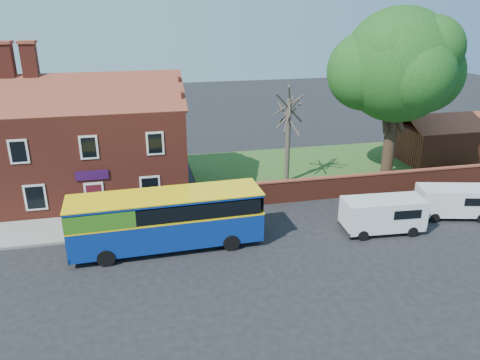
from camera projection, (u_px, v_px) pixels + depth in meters
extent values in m
plane|color=black|center=(225.00, 262.00, 24.72)|extent=(120.00, 120.00, 0.00)
cube|color=gray|center=(95.00, 227.00, 28.54)|extent=(18.00, 3.50, 0.12)
cube|color=slate|center=(93.00, 240.00, 26.93)|extent=(18.00, 0.15, 0.14)
cube|color=#426B28|center=(348.00, 166.00, 39.20)|extent=(26.00, 12.00, 0.04)
cube|color=maroon|center=(96.00, 150.00, 32.65)|extent=(12.00, 8.00, 6.50)
cube|color=brown|center=(86.00, 94.00, 29.31)|extent=(12.30, 4.08, 2.16)
cube|color=brown|center=(91.00, 84.00, 32.96)|extent=(12.30, 4.08, 2.16)
cube|color=maroon|center=(6.00, 61.00, 29.49)|extent=(0.90, 0.90, 2.20)
cube|color=maroon|center=(30.00, 61.00, 29.78)|extent=(0.90, 0.90, 2.20)
cube|color=black|center=(89.00, 147.00, 28.49)|extent=(1.10, 0.06, 1.50)
cube|color=#4C0F19|center=(95.00, 200.00, 29.72)|extent=(0.95, 0.04, 2.10)
cube|color=silver|center=(95.00, 199.00, 29.72)|extent=(1.20, 0.06, 2.30)
cube|color=#2F0D3C|center=(92.00, 175.00, 29.10)|extent=(2.00, 0.06, 0.60)
cube|color=maroon|center=(385.00, 183.00, 33.47)|extent=(22.00, 0.30, 1.50)
cube|color=brown|center=(386.00, 173.00, 33.18)|extent=(22.00, 0.38, 0.10)
cube|color=maroon|center=(446.00, 143.00, 40.50)|extent=(8.00, 5.00, 3.00)
cube|color=brown|center=(459.00, 123.00, 38.63)|extent=(8.20, 2.56, 1.24)
cube|color=brown|center=(441.00, 116.00, 40.91)|extent=(8.20, 2.56, 1.24)
cube|color=navy|center=(167.00, 228.00, 25.87)|extent=(10.50, 2.95, 1.66)
cube|color=yellow|center=(166.00, 214.00, 25.58)|extent=(10.52, 2.97, 0.10)
cube|color=black|center=(166.00, 206.00, 25.40)|extent=(10.09, 2.96, 0.83)
cube|color=#387C1B|center=(100.00, 213.00, 24.60)|extent=(3.63, 2.76, 0.88)
cube|color=navy|center=(165.00, 197.00, 25.20)|extent=(10.50, 2.95, 0.14)
cube|color=yellow|center=(165.00, 195.00, 25.17)|extent=(10.54, 2.99, 0.06)
cylinder|color=black|center=(106.00, 258.00, 24.25)|extent=(0.95, 0.31, 0.94)
cylinder|color=black|center=(107.00, 236.00, 26.46)|extent=(0.95, 0.31, 0.94)
cylinder|color=black|center=(231.00, 243.00, 25.79)|extent=(0.95, 0.31, 0.94)
cylinder|color=black|center=(222.00, 224.00, 28.01)|extent=(0.95, 0.31, 0.94)
cube|color=silver|center=(383.00, 213.00, 27.65)|extent=(4.88, 2.21, 1.81)
cube|color=black|center=(417.00, 207.00, 27.85)|extent=(0.18, 1.62, 0.71)
cube|color=black|center=(418.00, 223.00, 28.27)|extent=(0.22, 1.91, 0.23)
cylinder|color=black|center=(363.00, 235.00, 26.92)|extent=(0.64, 0.26, 0.63)
cylinder|color=black|center=(351.00, 222.00, 28.57)|extent=(0.64, 0.26, 0.63)
cylinder|color=black|center=(412.00, 232.00, 27.35)|extent=(0.64, 0.26, 0.63)
cylinder|color=black|center=(398.00, 219.00, 29.00)|extent=(0.64, 0.26, 0.63)
cube|color=silver|center=(455.00, 200.00, 29.64)|extent=(4.84, 2.84, 1.72)
cylinder|color=black|center=(434.00, 218.00, 29.17)|extent=(0.63, 0.36, 0.60)
cylinder|color=black|center=(425.00, 207.00, 30.75)|extent=(0.63, 0.36, 0.60)
cylinder|color=black|center=(469.00, 207.00, 30.70)|extent=(0.63, 0.36, 0.60)
cylinder|color=black|center=(389.00, 144.00, 35.98)|extent=(0.92, 0.92, 5.28)
sphere|color=#276B21|center=(399.00, 65.00, 33.86)|extent=(8.27, 8.27, 8.27)
sphere|color=#276B21|center=(424.00, 73.00, 35.01)|extent=(5.97, 5.97, 5.97)
sphere|color=#276B21|center=(366.00, 71.00, 34.21)|extent=(5.74, 5.74, 5.74)
cylinder|color=#4C4238|center=(288.00, 142.00, 34.73)|extent=(0.37, 0.37, 6.40)
cylinder|color=#4C4238|center=(289.00, 111.00, 33.92)|extent=(0.38, 3.12, 2.52)
cylinder|color=#4C4238|center=(289.00, 114.00, 34.00)|extent=(1.63, 2.31, 2.30)
cylinder|color=#4C4238|center=(289.00, 108.00, 33.84)|extent=(2.62, 1.20, 2.55)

